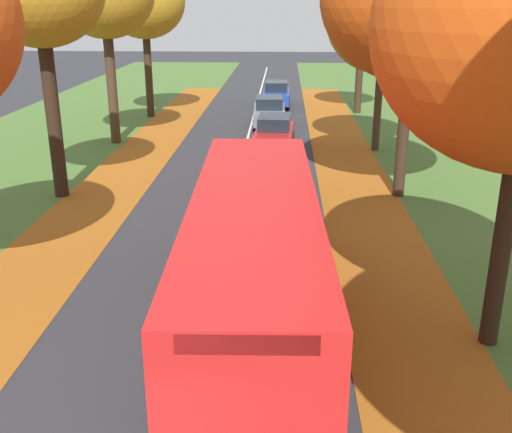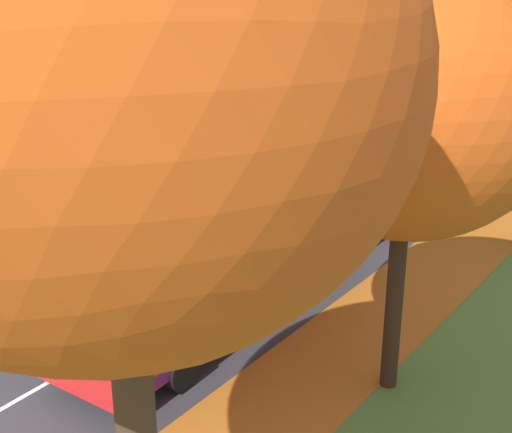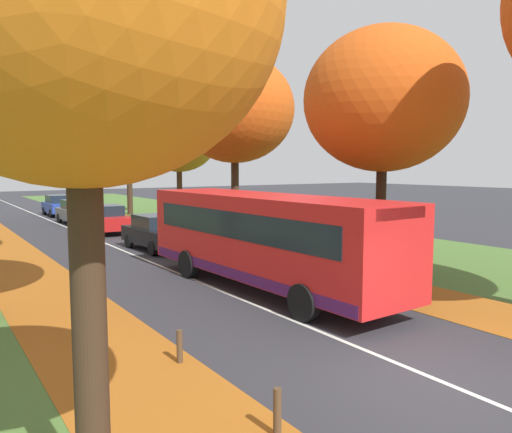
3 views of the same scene
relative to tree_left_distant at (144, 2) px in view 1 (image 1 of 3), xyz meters
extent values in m
cube|color=#476B2D|center=(-2.99, -11.64, -6.55)|extent=(12.00, 90.00, 0.01)
cube|color=#9E5619|center=(1.61, -17.64, -6.54)|extent=(2.80, 60.00, 0.00)
cube|color=#476B2D|center=(15.41, -11.64, -6.55)|extent=(12.00, 90.00, 0.01)
cube|color=#9E5619|center=(10.81, -17.64, -6.54)|extent=(2.80, 60.00, 0.00)
cube|color=silver|center=(6.21, -11.64, -6.55)|extent=(0.12, 80.00, 0.01)
cylinder|color=black|center=(0.09, -15.60, -3.83)|extent=(0.49, 0.49, 5.46)
cylinder|color=#422D1E|center=(-0.22, -7.09, -3.92)|extent=(0.47, 0.47, 5.27)
cylinder|color=#382619|center=(0.00, 0.00, -4.13)|extent=(0.44, 0.44, 4.85)
ellipsoid|color=#B27F1E|center=(0.00, 0.00, 0.04)|extent=(4.66, 4.66, 4.19)
cylinder|color=black|center=(12.33, -24.86, -4.51)|extent=(0.37, 0.37, 4.09)
cylinder|color=#382619|center=(12.21, -15.05, -4.30)|extent=(0.40, 0.40, 4.50)
cylinder|color=#422D1E|center=(12.36, -8.04, -4.61)|extent=(0.35, 0.35, 3.89)
ellipsoid|color=#B27F1E|center=(12.36, -8.04, -0.79)|extent=(5.00, 5.00, 4.50)
cylinder|color=#382619|center=(12.62, 1.84, -4.11)|extent=(0.44, 0.44, 4.90)
ellipsoid|color=orange|center=(12.62, 1.84, -0.04)|extent=(4.31, 4.31, 3.88)
cube|color=red|center=(7.49, -24.49, -4.82)|extent=(2.83, 10.47, 2.50)
cube|color=#19232D|center=(7.65, -29.63, -4.47)|extent=(2.30, 0.17, 1.30)
cube|color=#19232D|center=(7.49, -24.49, -4.42)|extent=(2.83, 9.23, 0.80)
cube|color=#4C1951|center=(7.49, -24.49, -5.89)|extent=(2.84, 10.27, 0.32)
cube|color=yellow|center=(7.65, -29.65, -3.75)|extent=(1.75, 0.14, 0.28)
cylinder|color=black|center=(8.77, -27.67, -6.07)|extent=(0.33, 0.97, 0.96)
cylinder|color=black|center=(6.40, -27.75, -6.07)|extent=(0.33, 0.97, 0.96)
cylinder|color=black|center=(8.58, -21.59, -6.07)|extent=(0.33, 0.97, 0.96)
cylinder|color=black|center=(6.21, -21.67, -6.07)|extent=(0.33, 0.97, 0.96)
cube|color=black|center=(7.55, -15.63, -5.88)|extent=(1.89, 4.27, 0.70)
cube|color=#19232D|center=(7.54, -15.48, -5.23)|extent=(1.54, 2.08, 0.60)
cylinder|color=black|center=(8.39, -16.89, -6.23)|extent=(0.25, 0.65, 0.64)
cylinder|color=black|center=(6.83, -16.97, -6.23)|extent=(0.25, 0.65, 0.64)
cylinder|color=black|center=(8.27, -14.29, -6.23)|extent=(0.25, 0.65, 0.64)
cylinder|color=black|center=(6.71, -14.36, -6.23)|extent=(0.25, 0.65, 0.64)
cube|color=#B21919|center=(7.61, -8.45, -5.88)|extent=(1.90, 4.28, 0.70)
cube|color=#19232D|center=(7.62, -8.30, -5.23)|extent=(1.54, 2.08, 0.60)
cylinder|color=black|center=(8.33, -9.79, -6.23)|extent=(0.25, 0.65, 0.64)
cylinder|color=black|center=(6.77, -9.71, -6.23)|extent=(0.25, 0.65, 0.64)
cylinder|color=black|center=(8.45, -7.19, -6.23)|extent=(0.25, 0.65, 0.64)
cylinder|color=black|center=(6.89, -7.11, -6.23)|extent=(0.25, 0.65, 0.64)
cube|color=slate|center=(7.24, -2.72, -5.88)|extent=(1.83, 4.25, 0.70)
cube|color=#19232D|center=(7.23, -2.57, -5.23)|extent=(1.51, 2.06, 0.60)
cylinder|color=black|center=(8.06, -3.99, -6.23)|extent=(0.24, 0.65, 0.64)
cylinder|color=black|center=(6.49, -4.04, -6.23)|extent=(0.24, 0.65, 0.64)
cylinder|color=black|center=(7.98, -1.39, -6.23)|extent=(0.24, 0.65, 0.64)
cylinder|color=black|center=(6.41, -1.44, -6.23)|extent=(0.24, 0.65, 0.64)
cube|color=#233D9E|center=(7.53, 3.93, -5.88)|extent=(1.73, 4.21, 0.70)
cube|color=#19232D|center=(7.53, 4.08, -5.23)|extent=(1.46, 2.03, 0.60)
cylinder|color=black|center=(8.30, 2.63, -6.23)|extent=(0.22, 0.64, 0.64)
cylinder|color=black|center=(6.74, 2.64, -6.23)|extent=(0.22, 0.64, 0.64)
cylinder|color=black|center=(8.32, 5.23, -6.23)|extent=(0.22, 0.64, 0.64)
cylinder|color=black|center=(6.76, 5.24, -6.23)|extent=(0.22, 0.64, 0.64)
camera|label=1|loc=(8.04, -35.82, 0.10)|focal=42.00mm
camera|label=2|loc=(17.91, -37.41, 2.51)|focal=50.00mm
camera|label=3|loc=(-1.40, -37.18, -2.69)|focal=35.00mm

